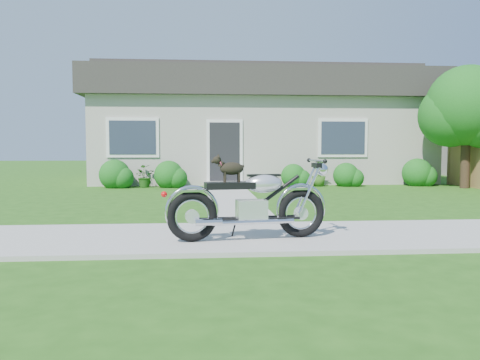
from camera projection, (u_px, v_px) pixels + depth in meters
name	position (u px, v px, depth m)	size (l,w,h in m)	color
ground	(357.00, 236.00, 6.77)	(80.00, 80.00, 0.00)	#235114
sidewalk	(357.00, 234.00, 6.77)	(24.00, 2.20, 0.04)	#9E9B93
walkway	(232.00, 198.00, 11.62)	(1.20, 8.00, 0.03)	#9E9B93
house	(259.00, 125.00, 18.55)	(12.60, 7.03, 4.50)	beige
tree_near	(472.00, 110.00, 14.43)	(2.56, 2.49, 3.82)	#3D2B1C
shrub_row	(265.00, 175.00, 15.18)	(10.90, 0.99, 0.99)	#185A17
potted_plant_left	(143.00, 176.00, 14.92)	(0.64, 0.55, 0.71)	#1E4E14
potted_plant_right	(319.00, 174.00, 15.37)	(0.46, 0.46, 0.83)	#31621B
motorcycle_with_dog	(251.00, 202.00, 6.27)	(2.22, 0.65, 1.12)	black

